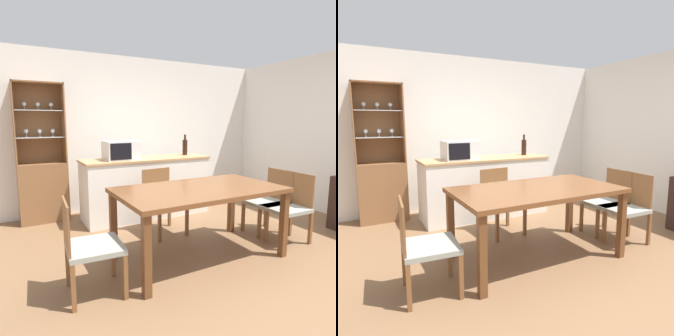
# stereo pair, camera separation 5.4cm
# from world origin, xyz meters

# --- Properties ---
(ground_plane) EXTENTS (18.00, 18.00, 0.00)m
(ground_plane) POSITION_xyz_m (0.00, 0.00, 0.00)
(ground_plane) COLOR brown
(wall_back) EXTENTS (6.80, 0.06, 2.55)m
(wall_back) POSITION_xyz_m (0.00, 2.63, 1.27)
(wall_back) COLOR white
(wall_back) RESTS_ON ground_plane
(kitchen_counter) EXTENTS (1.98, 0.63, 0.92)m
(kitchen_counter) POSITION_xyz_m (-0.05, 1.90, 0.46)
(kitchen_counter) COLOR white
(kitchen_counter) RESTS_ON ground_plane
(display_cabinet) EXTENTS (0.68, 0.36, 2.02)m
(display_cabinet) POSITION_xyz_m (-1.49, 2.43, 0.60)
(display_cabinet) COLOR brown
(display_cabinet) RESTS_ON ground_plane
(dining_table) EXTENTS (1.77, 0.99, 0.78)m
(dining_table) POSITION_xyz_m (-0.15, 0.30, 0.70)
(dining_table) COLOR brown
(dining_table) RESTS_ON ground_plane
(dining_chair_side_right_far) EXTENTS (0.47, 0.47, 0.85)m
(dining_chair_side_right_far) POSITION_xyz_m (1.08, 0.45, 0.44)
(dining_chair_side_right_far) COLOR #999E93
(dining_chair_side_right_far) RESTS_ON ground_plane
(dining_chair_side_right_near) EXTENTS (0.48, 0.48, 0.85)m
(dining_chair_side_right_near) POSITION_xyz_m (1.08, 0.15, 0.44)
(dining_chair_side_right_near) COLOR #999E93
(dining_chair_side_right_near) RESTS_ON ground_plane
(dining_chair_side_left_near) EXTENTS (0.49, 0.49, 0.85)m
(dining_chair_side_left_near) POSITION_xyz_m (-1.38, 0.16, 0.44)
(dining_chair_side_left_near) COLOR #999E93
(dining_chair_side_left_near) RESTS_ON ground_plane
(dining_chair_head_far) EXTENTS (0.49, 0.49, 0.85)m
(dining_chair_head_far) POSITION_xyz_m (-0.16, 1.14, 0.44)
(dining_chair_head_far) COLOR #999E93
(dining_chair_head_far) RESTS_ON ground_plane
(microwave) EXTENTS (0.49, 0.38, 0.27)m
(microwave) POSITION_xyz_m (-0.45, 1.89, 1.06)
(microwave) COLOR silver
(microwave) RESTS_ON kitchen_counter
(wine_bottle) EXTENTS (0.08, 0.08, 0.34)m
(wine_bottle) POSITION_xyz_m (0.69, 1.96, 1.06)
(wine_bottle) COLOR black
(wine_bottle) RESTS_ON kitchen_counter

